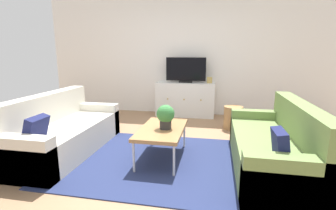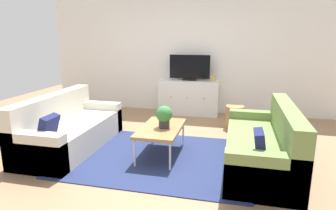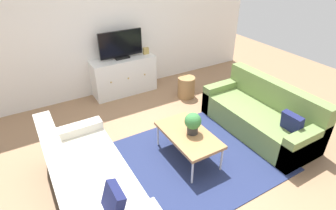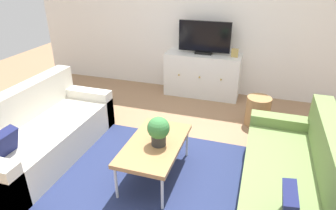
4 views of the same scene
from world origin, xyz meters
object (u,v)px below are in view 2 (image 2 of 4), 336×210
(flat_screen_tv, at_px, (190,68))
(wicker_basket, at_px, (234,117))
(mantel_clock, at_px, (214,78))
(couch_right_side, at_px, (266,147))
(potted_plant, at_px, (164,116))
(couch_left_side, at_px, (67,131))
(coffee_table, at_px, (161,129))
(tv_console, at_px, (189,97))

(flat_screen_tv, relative_size, wicker_basket, 2.05)
(wicker_basket, bearing_deg, mantel_clock, 120.42)
(couch_right_side, relative_size, mantel_clock, 14.47)
(potted_plant, distance_m, wicker_basket, 1.85)
(couch_left_side, bearing_deg, potted_plant, 1.03)
(mantel_clock, distance_m, wicker_basket, 1.10)
(couch_left_side, bearing_deg, mantel_clock, 50.14)
(couch_right_side, bearing_deg, wicker_basket, 104.90)
(flat_screen_tv, bearing_deg, couch_right_side, -59.65)
(mantel_clock, bearing_deg, coffee_table, -102.69)
(couch_right_side, distance_m, potted_plant, 1.40)
(mantel_clock, bearing_deg, couch_left_side, -129.86)
(couch_left_side, height_order, potted_plant, couch_left_side)
(couch_right_side, height_order, coffee_table, couch_right_side)
(couch_right_side, height_order, potted_plant, couch_right_side)
(tv_console, xyz_separation_m, wicker_basket, (0.98, -0.80, -0.16))
(coffee_table, height_order, tv_console, tv_console)
(couch_right_side, bearing_deg, tv_console, 120.56)
(couch_right_side, xyz_separation_m, coffee_table, (-1.41, 0.04, 0.12))
(coffee_table, bearing_deg, tv_console, 89.71)
(flat_screen_tv, distance_m, mantel_clock, 0.55)
(potted_plant, xyz_separation_m, flat_screen_tv, (-0.04, 2.37, 0.41))
(tv_console, bearing_deg, couch_right_side, -59.44)
(couch_right_side, xyz_separation_m, wicker_basket, (-0.42, 1.57, -0.06))
(couch_right_side, height_order, flat_screen_tv, flat_screen_tv)
(flat_screen_tv, distance_m, wicker_basket, 1.51)
(potted_plant, xyz_separation_m, mantel_clock, (0.47, 2.35, 0.21))
(couch_right_side, distance_m, wicker_basket, 1.63)
(coffee_table, relative_size, potted_plant, 3.15)
(couch_left_side, xyz_separation_m, couch_right_side, (2.87, 0.00, 0.00))
(couch_left_side, relative_size, flat_screen_tv, 2.19)
(couch_left_side, distance_m, mantel_clock, 3.14)
(tv_console, height_order, wicker_basket, tv_console)
(potted_plant, bearing_deg, couch_left_side, -178.97)
(wicker_basket, bearing_deg, couch_right_side, -75.10)
(potted_plant, bearing_deg, flat_screen_tv, 90.95)
(couch_left_side, distance_m, coffee_table, 1.46)
(couch_left_side, bearing_deg, flat_screen_tv, 58.46)
(potted_plant, xyz_separation_m, wicker_basket, (0.94, 1.55, -0.39))
(flat_screen_tv, xyz_separation_m, mantel_clock, (0.51, -0.02, -0.20))
(couch_left_side, distance_m, wicker_basket, 2.92)
(mantel_clock, bearing_deg, couch_right_side, -69.47)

